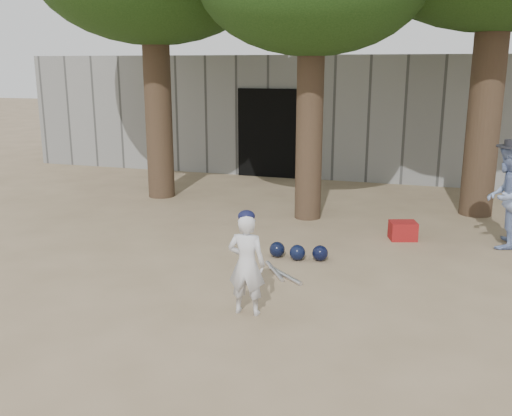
% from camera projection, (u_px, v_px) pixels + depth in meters
% --- Properties ---
extents(ground, '(70.00, 70.00, 0.00)m').
position_uv_depth(ground, '(184.00, 299.00, 6.93)').
color(ground, '#937C5E').
rests_on(ground, ground).
extents(boy_player, '(0.44, 0.30, 1.18)m').
position_uv_depth(boy_player, '(247.00, 264.00, 6.40)').
color(boy_player, silver).
rests_on(boy_player, ground).
extents(spectator_blue, '(0.81, 0.92, 1.61)m').
position_uv_depth(spectator_blue, '(506.00, 197.00, 8.74)').
color(spectator_blue, '#859BCD').
rests_on(spectator_blue, ground).
extents(red_bag, '(0.50, 0.43, 0.30)m').
position_uv_depth(red_bag, '(403.00, 231.00, 9.26)').
color(red_bag, '#A7161D').
rests_on(red_bag, ground).
extents(back_building, '(16.00, 5.24, 3.00)m').
position_uv_depth(back_building, '(335.00, 111.00, 16.12)').
color(back_building, gray).
rests_on(back_building, ground).
extents(helmet_row, '(0.87, 0.30, 0.23)m').
position_uv_depth(helmet_row, '(298.00, 252.00, 8.32)').
color(helmet_row, black).
rests_on(helmet_row, ground).
extents(bat_pile, '(0.69, 0.69, 0.06)m').
position_uv_depth(bat_pile, '(280.00, 273.00, 7.72)').
color(bat_pile, silver).
rests_on(bat_pile, ground).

